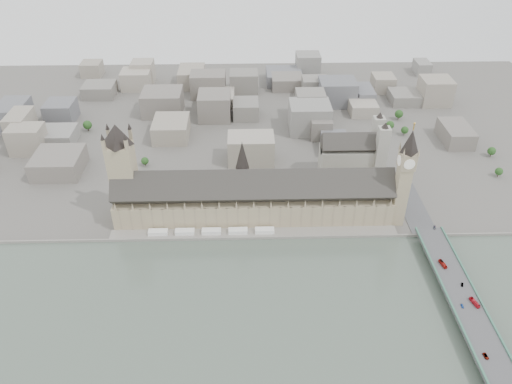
{
  "coord_description": "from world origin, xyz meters",
  "views": [
    {
      "loc": [
        -7.36,
        -372.75,
        299.17
      ],
      "look_at": [
        2.76,
        25.85,
        25.55
      ],
      "focal_mm": 35.0,
      "sensor_mm": 36.0,
      "label": 1
    }
  ],
  "objects_px": {
    "car_grey": "(486,356)",
    "westminster_bridge": "(455,289)",
    "westminster_abbey": "(353,155)",
    "elizabeth_tower": "(405,171)",
    "car_silver": "(462,285)",
    "car_blue": "(462,306)",
    "red_bus_north": "(443,264)",
    "car_approach": "(434,227)",
    "red_bus_south": "(475,302)",
    "palace_of_westminster": "(253,198)",
    "victoria_tower": "(122,168)"
  },
  "relations": [
    {
      "from": "car_silver",
      "to": "car_grey",
      "type": "relative_size",
      "value": 0.76
    },
    {
      "from": "westminster_abbey",
      "to": "car_blue",
      "type": "distance_m",
      "value": 212.04
    },
    {
      "from": "elizabeth_tower",
      "to": "red_bus_south",
      "type": "height_order",
      "value": "elizabeth_tower"
    },
    {
      "from": "car_grey",
      "to": "red_bus_north",
      "type": "bearing_deg",
      "value": 84.2
    },
    {
      "from": "red_bus_north",
      "to": "car_approach",
      "type": "xyz_separation_m",
      "value": [
        9.25,
        49.98,
        -0.69
      ]
    },
    {
      "from": "car_approach",
      "to": "westminster_bridge",
      "type": "bearing_deg",
      "value": -73.26
    },
    {
      "from": "elizabeth_tower",
      "to": "car_silver",
      "type": "relative_size",
      "value": 25.27
    },
    {
      "from": "red_bus_south",
      "to": "westminster_bridge",
      "type": "bearing_deg",
      "value": 90.18
    },
    {
      "from": "victoria_tower",
      "to": "red_bus_north",
      "type": "bearing_deg",
      "value": -18.02
    },
    {
      "from": "elizabeth_tower",
      "to": "red_bus_north",
      "type": "bearing_deg",
      "value": -74.71
    },
    {
      "from": "palace_of_westminster",
      "to": "victoria_tower",
      "type": "xyz_separation_m",
      "value": [
        -122.0,
        6.3,
        32.5
      ]
    },
    {
      "from": "elizabeth_tower",
      "to": "red_bus_north",
      "type": "relative_size",
      "value": 10.34
    },
    {
      "from": "palace_of_westminster",
      "to": "red_bus_north",
      "type": "height_order",
      "value": "palace_of_westminster"
    },
    {
      "from": "elizabeth_tower",
      "to": "car_silver",
      "type": "distance_m",
      "value": 111.21
    },
    {
      "from": "red_bus_south",
      "to": "car_blue",
      "type": "relative_size",
      "value": 2.67
    },
    {
      "from": "westminster_bridge",
      "to": "car_approach",
      "type": "xyz_separation_m",
      "value": [
        5.23,
        72.41,
        5.89
      ]
    },
    {
      "from": "elizabeth_tower",
      "to": "westminster_bridge",
      "type": "height_order",
      "value": "elizabeth_tower"
    },
    {
      "from": "elizabeth_tower",
      "to": "car_grey",
      "type": "relative_size",
      "value": 19.3
    },
    {
      "from": "car_silver",
      "to": "red_bus_south",
      "type": "bearing_deg",
      "value": -63.09
    },
    {
      "from": "car_grey",
      "to": "westminster_abbey",
      "type": "bearing_deg",
      "value": 95.14
    },
    {
      "from": "red_bus_south",
      "to": "car_grey",
      "type": "bearing_deg",
      "value": -118.14
    },
    {
      "from": "elizabeth_tower",
      "to": "car_approach",
      "type": "distance_m",
      "value": 60.03
    },
    {
      "from": "westminster_abbey",
      "to": "car_blue",
      "type": "bearing_deg",
      "value": -77.23
    },
    {
      "from": "car_silver",
      "to": "red_bus_north",
      "type": "bearing_deg",
      "value": 129.71
    },
    {
      "from": "palace_of_westminster",
      "to": "red_bus_south",
      "type": "height_order",
      "value": "palace_of_westminster"
    },
    {
      "from": "car_blue",
      "to": "red_bus_south",
      "type": "bearing_deg",
      "value": 19.39
    },
    {
      "from": "palace_of_westminster",
      "to": "elizabeth_tower",
      "type": "xyz_separation_m",
      "value": [
        138.0,
        -11.7,
        35.38
      ]
    },
    {
      "from": "red_bus_south",
      "to": "car_approach",
      "type": "distance_m",
      "value": 93.64
    },
    {
      "from": "westminster_abbey",
      "to": "car_approach",
      "type": "bearing_deg",
      "value": -62.91
    },
    {
      "from": "westminster_bridge",
      "to": "red_bus_north",
      "type": "height_order",
      "value": "red_bus_north"
    },
    {
      "from": "red_bus_north",
      "to": "car_silver",
      "type": "distance_m",
      "value": 25.01
    },
    {
      "from": "victoria_tower",
      "to": "westminster_abbey",
      "type": "xyz_separation_m",
      "value": [
        232.92,
        69.0,
        -30.12
      ]
    },
    {
      "from": "car_silver",
      "to": "car_grey",
      "type": "xyz_separation_m",
      "value": [
        -8.91,
        -68.56,
        0.07
      ]
    },
    {
      "from": "car_blue",
      "to": "car_silver",
      "type": "bearing_deg",
      "value": 75.03
    },
    {
      "from": "elizabeth_tower",
      "to": "car_grey",
      "type": "xyz_separation_m",
      "value": [
        19.03,
        -165.34,
        -47.06
      ]
    },
    {
      "from": "westminster_abbey",
      "to": "red_bus_north",
      "type": "height_order",
      "value": "westminster_abbey"
    },
    {
      "from": "westminster_abbey",
      "to": "car_silver",
      "type": "height_order",
      "value": "westminster_abbey"
    },
    {
      "from": "elizabeth_tower",
      "to": "westminster_abbey",
      "type": "bearing_deg",
      "value": 107.29
    },
    {
      "from": "car_blue",
      "to": "car_grey",
      "type": "bearing_deg",
      "value": -85.69
    },
    {
      "from": "elizabeth_tower",
      "to": "red_bus_north",
      "type": "distance_m",
      "value": 88.83
    },
    {
      "from": "red_bus_north",
      "to": "red_bus_south",
      "type": "xyz_separation_m",
      "value": [
        9.97,
        -43.66,
        0.06
      ]
    },
    {
      "from": "westminster_abbey",
      "to": "car_approach",
      "type": "relative_size",
      "value": 12.95
    },
    {
      "from": "car_blue",
      "to": "victoria_tower",
      "type": "bearing_deg",
      "value": 158.97
    },
    {
      "from": "car_grey",
      "to": "westminster_bridge",
      "type": "bearing_deg",
      "value": 80.72
    },
    {
      "from": "victoria_tower",
      "to": "car_grey",
      "type": "xyz_separation_m",
      "value": [
        279.03,
        -183.34,
        -44.18
      ]
    },
    {
      "from": "westminster_abbey",
      "to": "westminster_bridge",
      "type": "bearing_deg",
      "value": -74.36
    },
    {
      "from": "car_approach",
      "to": "car_silver",
      "type": "bearing_deg",
      "value": -70.13
    },
    {
      "from": "car_grey",
      "to": "car_approach",
      "type": "height_order",
      "value": "car_grey"
    },
    {
      "from": "westminster_abbey",
      "to": "red_bus_south",
      "type": "bearing_deg",
      "value": -74.36
    },
    {
      "from": "victoria_tower",
      "to": "red_bus_south",
      "type": "height_order",
      "value": "victoria_tower"
    }
  ]
}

